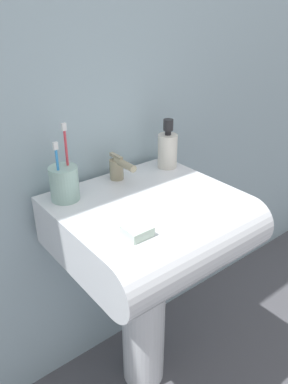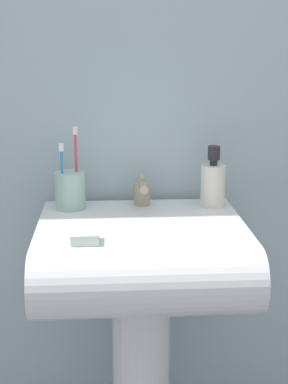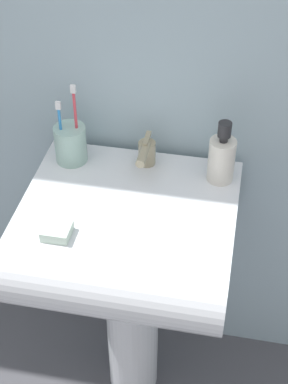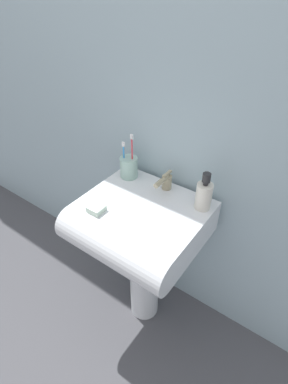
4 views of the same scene
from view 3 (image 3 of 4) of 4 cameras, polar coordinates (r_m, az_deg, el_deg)
ground_plane at (r=1.96m, az=-1.02°, el=-17.49°), size 6.00×6.00×0.00m
sink_pedestal at (r=1.71m, az=-1.14°, el=-12.18°), size 0.15×0.15×0.60m
sink_basin at (r=1.39m, az=-1.80°, el=-4.58°), size 0.50×0.47×0.15m
faucet at (r=1.46m, az=0.20°, el=3.86°), size 0.04×0.12×0.08m
toothbrush_cup at (r=1.48m, az=-7.13°, el=4.72°), size 0.08×0.08×0.22m
soap_bottle at (r=1.41m, az=7.54°, el=3.30°), size 0.06×0.06×0.16m
bar_soap at (r=1.30m, az=-8.45°, el=-3.79°), size 0.06×0.06×0.02m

